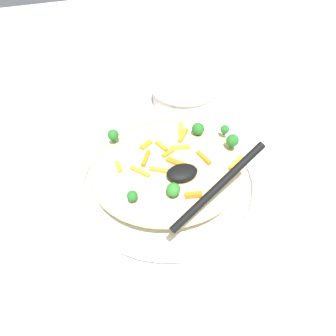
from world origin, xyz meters
name	(u,v)px	position (x,y,z in m)	size (l,w,h in m)	color
ground_plane	(168,187)	(0.00, 0.00, 0.00)	(2.40, 2.40, 0.00)	silver
serving_bowl	(168,181)	(0.00, 0.00, 0.02)	(0.37, 0.37, 0.04)	white
pasta_mound	(168,166)	(0.00, 0.00, 0.06)	(0.31, 0.28, 0.07)	#DBC689
carrot_piece_0	(181,130)	(-0.05, -0.06, 0.09)	(0.04, 0.01, 0.01)	orange
carrot_piece_1	(146,159)	(0.04, 0.00, 0.10)	(0.04, 0.01, 0.01)	orange
carrot_piece_2	(177,163)	(-0.01, 0.03, 0.10)	(0.04, 0.01, 0.01)	orange
carrot_piece_3	(170,154)	(0.00, 0.00, 0.10)	(0.03, 0.01, 0.01)	orange
carrot_piece_4	(140,172)	(0.06, 0.03, 0.09)	(0.04, 0.01, 0.01)	orange
carrot_piece_5	(162,147)	(0.01, -0.02, 0.10)	(0.03, 0.01, 0.01)	orange
carrot_piece_6	(204,158)	(-0.06, 0.03, 0.09)	(0.04, 0.01, 0.01)	orange
carrot_piece_7	(159,170)	(0.03, 0.03, 0.10)	(0.04, 0.01, 0.01)	orange
carrot_piece_8	(146,145)	(0.03, -0.04, 0.10)	(0.03, 0.01, 0.01)	orange
carrot_piece_9	(183,136)	(-0.04, -0.04, 0.10)	(0.04, 0.01, 0.01)	orange
carrot_piece_10	(237,163)	(-0.11, 0.06, 0.09)	(0.04, 0.01, 0.01)	orange
carrot_piece_11	(193,195)	(-0.01, 0.10, 0.09)	(0.03, 0.01, 0.01)	orange
carrot_piece_12	(119,167)	(0.09, 0.00, 0.09)	(0.02, 0.01, 0.01)	orange
carrot_piece_13	(180,148)	(-0.03, -0.01, 0.09)	(0.04, 0.01, 0.01)	orange
broccoli_floret_0	(132,196)	(0.09, 0.08, 0.10)	(0.02, 0.02, 0.02)	#205B1C
broccoli_floret_1	(198,129)	(-0.08, -0.04, 0.10)	(0.02, 0.02, 0.03)	#205B1C
broccoli_floret_2	(232,141)	(-0.13, 0.01, 0.10)	(0.02, 0.02, 0.03)	#205B1C
broccoli_floret_3	(173,190)	(0.02, 0.09, 0.10)	(0.02, 0.02, 0.03)	#296820
broccoli_floret_4	(225,130)	(-0.13, -0.03, 0.10)	(0.02, 0.02, 0.02)	#205B1C
broccoli_floret_5	(113,135)	(0.09, -0.08, 0.10)	(0.02, 0.02, 0.03)	#205B1C
serving_spoon	(195,178)	(-0.02, 0.09, 0.12)	(0.17, 0.13, 0.10)	black
companion_bowl	(184,93)	(-0.14, -0.28, 0.03)	(0.17, 0.17, 0.05)	beige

